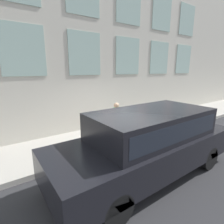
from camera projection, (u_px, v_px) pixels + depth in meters
The scene contains 6 objects.
ground_plane at pixel (120, 151), 6.21m from camera, with size 80.00×80.00×0.00m, color #2D2D30.
sidewalk at pixel (101, 138), 7.16m from camera, with size 2.46×60.00×0.16m.
building_facade at pixel (83, 37), 7.30m from camera, with size 0.33×40.00×8.27m.
fire_hydrant at pixel (107, 135), 6.23m from camera, with size 0.31×0.43×0.79m.
person at pixel (116, 116), 7.07m from camera, with size 0.34×0.22×1.39m.
parked_truck_charcoal_near at pixel (149, 139), 4.68m from camera, with size 1.94×5.35×1.78m.
Camera 1 is at (-4.49, 3.53, 2.82)m, focal length 28.00 mm.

